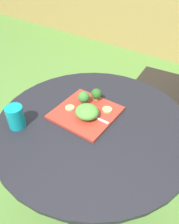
{
  "coord_description": "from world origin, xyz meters",
  "views": [
    {
      "loc": [
        0.45,
        -0.67,
        1.45
      ],
      "look_at": [
        -0.04,
        0.02,
        0.75
      ],
      "focal_mm": 36.78,
      "sensor_mm": 36.0,
      "label": 1
    }
  ],
  "objects_px": {
    "patio_chair": "(178,79)",
    "fork": "(92,116)",
    "drinking_glass": "(16,118)",
    "salad_plate": "(86,113)"
  },
  "relations": [
    {
      "from": "patio_chair",
      "to": "fork",
      "type": "relative_size",
      "value": 5.84
    },
    {
      "from": "patio_chair",
      "to": "drinking_glass",
      "type": "bearing_deg",
      "value": -109.85
    },
    {
      "from": "drinking_glass",
      "to": "fork",
      "type": "xyz_separation_m",
      "value": [
        0.26,
        0.24,
        -0.03
      ]
    },
    {
      "from": "salad_plate",
      "to": "drinking_glass",
      "type": "bearing_deg",
      "value": -129.83
    },
    {
      "from": "salad_plate",
      "to": "drinking_glass",
      "type": "relative_size",
      "value": 2.69
    },
    {
      "from": "fork",
      "to": "patio_chair",
      "type": "bearing_deg",
      "value": 80.11
    },
    {
      "from": "patio_chair",
      "to": "drinking_glass",
      "type": "xyz_separation_m",
      "value": [
        -0.42,
        -1.16,
        0.23
      ]
    },
    {
      "from": "patio_chair",
      "to": "salad_plate",
      "type": "relative_size",
      "value": 3.12
    },
    {
      "from": "salad_plate",
      "to": "drinking_glass",
      "type": "xyz_separation_m",
      "value": [
        -0.21,
        -0.25,
        0.04
      ]
    },
    {
      "from": "patio_chair",
      "to": "salad_plate",
      "type": "height_order",
      "value": "patio_chair"
    }
  ]
}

